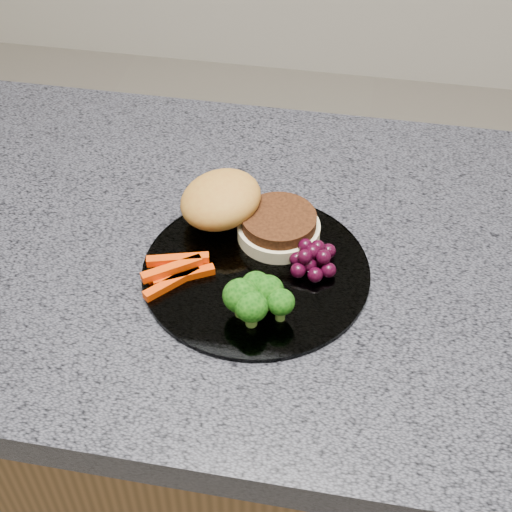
% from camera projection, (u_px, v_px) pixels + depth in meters
% --- Properties ---
extents(island_cabinet, '(1.20, 0.60, 0.86)m').
position_uv_depth(island_cabinet, '(328.00, 464.00, 1.16)').
color(island_cabinet, brown).
rests_on(island_cabinet, ground).
extents(countertop, '(1.20, 0.60, 0.04)m').
position_uv_depth(countertop, '(355.00, 270.00, 0.85)').
color(countertop, '#4D4D57').
rests_on(countertop, island_cabinet).
extents(plate, '(0.26, 0.26, 0.01)m').
position_uv_depth(plate, '(256.00, 270.00, 0.81)').
color(plate, white).
rests_on(plate, countertop).
extents(burger, '(0.18, 0.12, 0.05)m').
position_uv_depth(burger, '(241.00, 212.00, 0.85)').
color(burger, beige).
rests_on(burger, plate).
extents(carrot_sticks, '(0.08, 0.08, 0.02)m').
position_uv_depth(carrot_sticks, '(176.00, 271.00, 0.80)').
color(carrot_sticks, '#E93C03').
rests_on(carrot_sticks, plate).
extents(broccoli, '(0.08, 0.07, 0.05)m').
position_uv_depth(broccoli, '(256.00, 297.00, 0.74)').
color(broccoli, olive).
rests_on(broccoli, plate).
extents(grape_bunch, '(0.06, 0.06, 0.03)m').
position_uv_depth(grape_bunch, '(314.00, 259.00, 0.80)').
color(grape_bunch, black).
rests_on(grape_bunch, plate).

